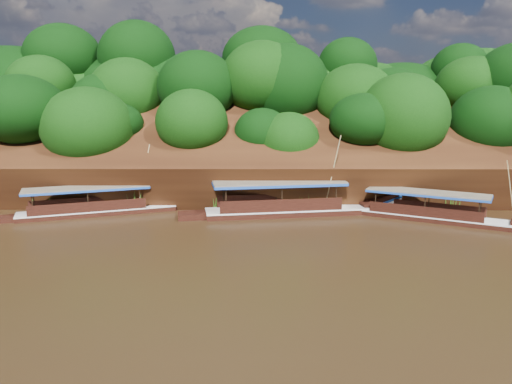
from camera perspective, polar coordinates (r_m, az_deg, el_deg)
ground at (r=32.10m, az=5.13°, el=-6.08°), size 160.00×160.00×0.00m
riverbank at (r=53.89m, az=3.16°, el=2.96°), size 120.00×30.06×19.40m
boat_0 at (r=40.26m, az=20.85°, el=-2.52°), size 12.80×7.91×5.45m
boat_1 at (r=40.15m, az=4.93°, el=-1.69°), size 15.94×4.82×6.92m
boat_2 at (r=42.04m, az=-16.59°, el=-1.68°), size 14.17×6.86×5.89m
reeds at (r=40.93m, az=-1.36°, el=-1.08°), size 50.83×2.10×2.16m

